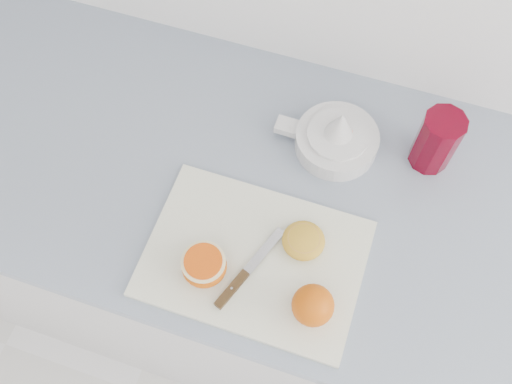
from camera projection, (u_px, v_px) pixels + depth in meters
counter at (335, 285)px, 1.44m from camera, size 2.47×0.64×0.89m
cutting_board at (254, 258)px, 1.00m from camera, size 0.38×0.27×0.01m
whole_orange at (313, 305)px, 0.92m from camera, size 0.07×0.07×0.07m
half_orange at (204, 266)px, 0.96m from camera, size 0.08×0.08×0.05m
squeezed_shell at (304, 241)px, 0.99m from camera, size 0.08×0.08×0.03m
paring_knife at (238, 282)px, 0.97m from camera, size 0.07×0.17×0.01m
citrus_juicer at (336, 138)px, 1.08m from camera, size 0.20×0.16×0.11m
red_tumbler at (436, 142)px, 1.04m from camera, size 0.08×0.08×0.13m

